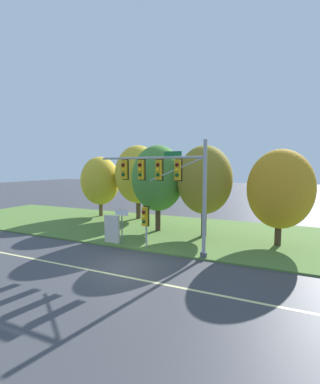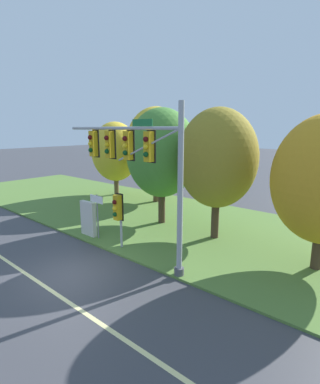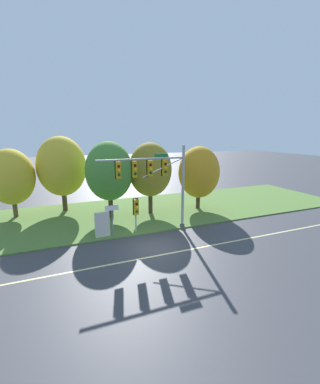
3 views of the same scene
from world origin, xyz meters
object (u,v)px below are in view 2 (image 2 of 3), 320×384
(traffic_signal_mast, at_px, (136,159))
(info_kiosk, at_px, (88,219))
(route_sign_post, at_px, (97,209))
(tree_nearest_road, at_px, (115,152))
(pedestrian_signal_near_kerb, at_px, (118,210))
(tree_behind_signpost, at_px, (162,153))
(tree_left_of_mast, at_px, (156,145))
(tree_mid_verge, at_px, (217,159))

(traffic_signal_mast, height_order, info_kiosk, traffic_signal_mast)
(route_sign_post, height_order, info_kiosk, route_sign_post)
(route_sign_post, xyz_separation_m, tree_nearest_road, (-7.52, 7.83, 2.16))
(route_sign_post, distance_m, tree_nearest_road, 11.07)
(tree_nearest_road, bearing_deg, route_sign_post, -46.17)
(tree_nearest_road, relative_size, info_kiosk, 3.34)
(traffic_signal_mast, bearing_deg, tree_nearest_road, 142.96)
(tree_nearest_road, bearing_deg, pedestrian_signal_near_kerb, -40.45)
(traffic_signal_mast, height_order, pedestrian_signal_near_kerb, traffic_signal_mast)
(traffic_signal_mast, xyz_separation_m, tree_behind_signpost, (-2.67, 4.78, -0.21))
(pedestrian_signal_near_kerb, relative_size, tree_behind_signpost, 0.39)
(traffic_signal_mast, bearing_deg, route_sign_post, 172.74)
(tree_left_of_mast, xyz_separation_m, tree_mid_verge, (7.78, -3.98, -0.22))
(tree_left_of_mast, relative_size, info_kiosk, 3.91)
(tree_behind_signpost, bearing_deg, info_kiosk, -109.43)
(tree_nearest_road, distance_m, tree_mid_verge, 12.71)
(tree_left_of_mast, bearing_deg, pedestrian_signal_near_kerb, -59.16)
(traffic_signal_mast, distance_m, tree_left_of_mast, 10.84)
(tree_left_of_mast, height_order, tree_behind_signpost, tree_left_of_mast)
(pedestrian_signal_near_kerb, xyz_separation_m, info_kiosk, (-2.65, 0.13, -0.99))
(tree_behind_signpost, bearing_deg, route_sign_post, -100.08)
(tree_behind_signpost, xyz_separation_m, tree_mid_verge, (3.88, -0.13, -0.05))
(tree_nearest_road, relative_size, tree_mid_verge, 0.93)
(route_sign_post, bearing_deg, tree_mid_verge, 42.13)
(route_sign_post, height_order, tree_nearest_road, tree_nearest_road)
(traffic_signal_mast, xyz_separation_m, tree_mid_verge, (1.21, 4.65, -0.25))
(pedestrian_signal_near_kerb, xyz_separation_m, tree_left_of_mast, (-4.99, 8.36, 2.55))
(traffic_signal_mast, xyz_separation_m, tree_left_of_mast, (-6.56, 8.63, -0.04))
(tree_left_of_mast, height_order, info_kiosk, tree_left_of_mast)
(info_kiosk, bearing_deg, tree_left_of_mast, 105.91)
(route_sign_post, relative_size, tree_left_of_mast, 0.32)
(traffic_signal_mast, distance_m, tree_nearest_road, 13.75)
(pedestrian_signal_near_kerb, relative_size, info_kiosk, 1.44)
(tree_nearest_road, bearing_deg, tree_behind_signpost, -22.82)
(pedestrian_signal_near_kerb, height_order, tree_behind_signpost, tree_behind_signpost)
(route_sign_post, bearing_deg, tree_behind_signpost, 79.92)
(pedestrian_signal_near_kerb, bearing_deg, route_sign_post, 174.69)
(tree_nearest_road, relative_size, tree_left_of_mast, 0.86)
(tree_left_of_mast, relative_size, tree_mid_verge, 1.08)
(route_sign_post, distance_m, tree_behind_signpost, 5.17)
(tree_mid_verge, distance_m, info_kiosk, 7.66)
(tree_left_of_mast, height_order, tree_mid_verge, tree_left_of_mast)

